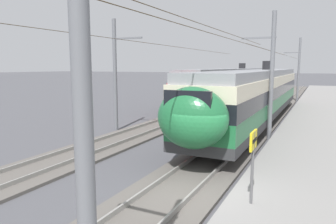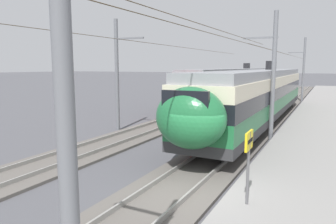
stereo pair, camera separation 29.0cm
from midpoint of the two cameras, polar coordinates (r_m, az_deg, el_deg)
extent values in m
plane|color=#4C4C51|center=(10.43, 5.04, -14.96)|extent=(400.00, 400.00, 0.00)
cube|color=#5B5651|center=(10.71, 0.72, -13.94)|extent=(120.00, 3.00, 0.12)
cube|color=gray|center=(10.39, 4.41, -13.85)|extent=(120.00, 0.07, 0.16)
cube|color=gray|center=(10.96, -2.75, -12.63)|extent=(120.00, 0.07, 0.16)
cube|color=#5B5651|center=(14.08, -21.56, -9.05)|extent=(120.00, 3.00, 0.12)
cube|color=gray|center=(13.53, -19.51, -9.02)|extent=(120.00, 0.07, 0.16)
cube|color=gray|center=(14.56, -23.52, -8.02)|extent=(120.00, 0.07, 0.16)
cube|color=#2D2D30|center=(23.83, 15.57, 0.26)|extent=(24.70, 2.89, 0.45)
cube|color=#1E6638|center=(23.76, 15.63, 1.81)|extent=(24.70, 2.89, 0.85)
cube|color=black|center=(23.68, 15.71, 3.74)|extent=(24.70, 2.93, 0.75)
cube|color=beige|center=(23.64, 15.77, 5.43)|extent=(24.70, 2.89, 0.65)
cube|color=gray|center=(23.63, 15.82, 6.76)|extent=(24.40, 2.69, 0.45)
cube|color=black|center=(16.54, 10.60, -4.53)|extent=(2.80, 2.31, 0.42)
cube|color=black|center=(31.39, 18.12, 1.21)|extent=(2.80, 2.31, 0.42)
ellipsoid|color=#1E6638|center=(11.32, 3.71, -1.08)|extent=(1.80, 2.66, 2.25)
cube|color=black|center=(10.80, 2.72, 0.76)|extent=(0.16, 1.73, 1.19)
cube|color=black|center=(27.27, 17.29, 8.06)|extent=(0.90, 0.70, 0.70)
cube|color=#2D2D30|center=(40.04, 11.42, 3.51)|extent=(30.93, 2.90, 0.45)
cube|color=red|center=(40.00, 11.45, 4.44)|extent=(30.93, 2.90, 0.85)
cube|color=black|center=(39.95, 11.48, 5.58)|extent=(30.93, 2.94, 0.75)
cube|color=white|center=(39.93, 11.51, 6.59)|extent=(30.93, 2.90, 0.65)
cube|color=gray|center=(39.92, 11.53, 7.38)|extent=(30.63, 2.70, 0.45)
cube|color=black|center=(30.95, 6.88, 1.46)|extent=(2.80, 2.32, 0.42)
cube|color=black|center=(49.39, 14.25, 3.78)|extent=(2.80, 2.32, 0.42)
ellipsoid|color=red|center=(24.82, 2.04, 4.00)|extent=(1.80, 2.67, 2.25)
cube|color=black|center=(24.34, 1.57, 4.92)|extent=(0.16, 1.74, 1.19)
cube|color=black|center=(44.42, 13.08, 8.14)|extent=(0.90, 0.70, 0.70)
cylinder|color=slate|center=(3.89, -17.25, 0.80)|extent=(0.24, 0.24, 7.25)
cylinder|color=slate|center=(18.30, 17.81, 6.04)|extent=(0.24, 0.24, 7.06)
cube|color=slate|center=(18.48, 15.61, 12.78)|extent=(0.10, 1.89, 0.10)
cylinder|color=#473823|center=(18.63, 13.13, 12.05)|extent=(40.86, 0.02, 0.02)
cylinder|color=slate|center=(39.31, 22.36, 6.99)|extent=(0.24, 0.24, 7.34)
cube|color=slate|center=(39.40, 21.35, 9.97)|extent=(0.10, 1.89, 0.10)
cylinder|color=#473823|center=(39.47, 20.17, 9.66)|extent=(40.86, 0.02, 0.02)
cylinder|color=slate|center=(20.31, -9.95, 6.43)|extent=(0.24, 0.24, 7.02)
cube|color=slate|center=(19.85, -7.90, 13.07)|extent=(0.10, 2.15, 0.10)
cylinder|color=#473823|center=(19.33, -5.56, 12.50)|extent=(40.86, 0.02, 0.02)
cylinder|color=#59595B|center=(8.92, 14.09, -9.75)|extent=(0.08, 0.08, 2.03)
cube|color=yellow|center=(8.72, 14.26, -4.96)|extent=(0.70, 0.06, 0.50)
cube|color=black|center=(8.71, 14.49, -4.98)|extent=(0.52, 0.01, 0.10)
camera|label=1|loc=(0.14, -90.56, -0.08)|focal=33.71mm
camera|label=2|loc=(0.14, 89.44, 0.08)|focal=33.71mm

